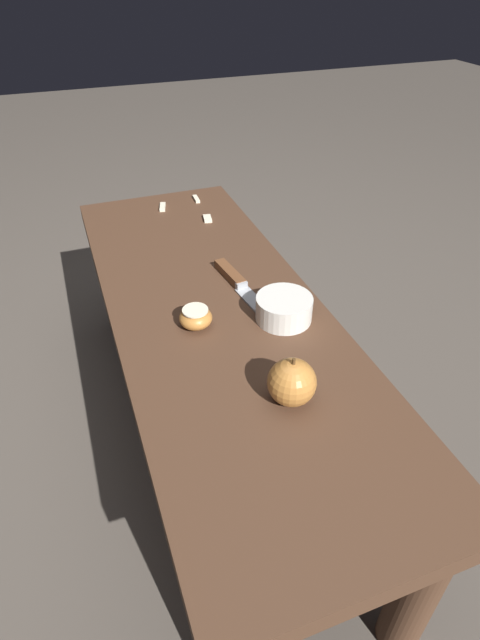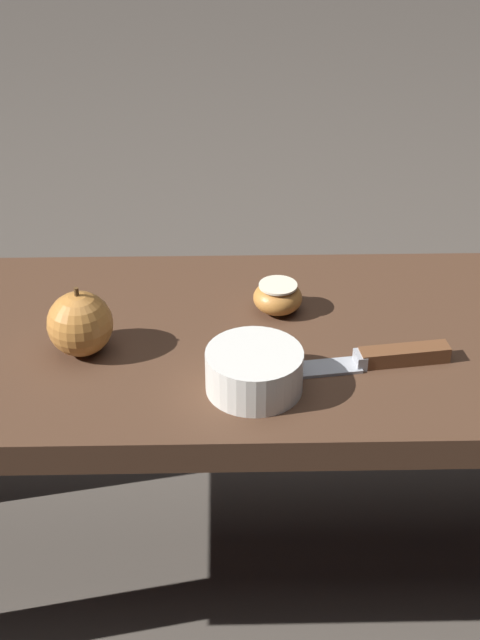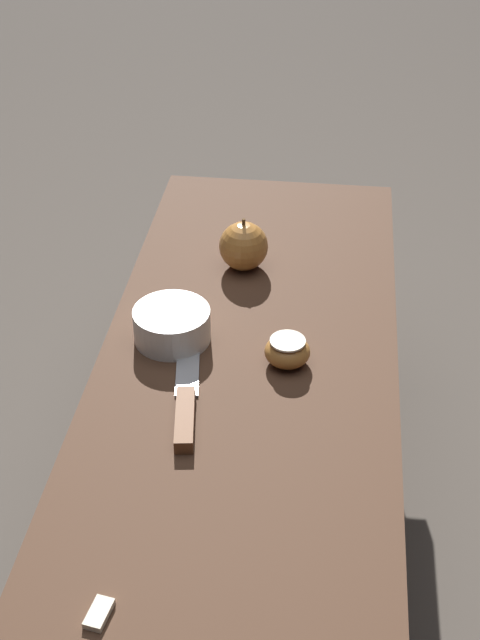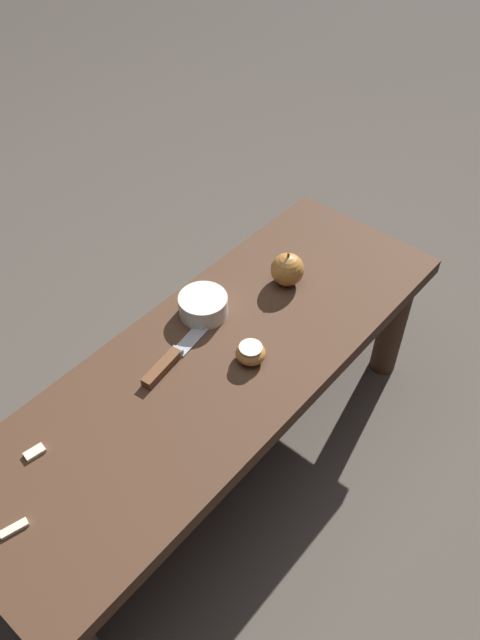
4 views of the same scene
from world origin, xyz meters
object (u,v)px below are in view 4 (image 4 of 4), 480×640
Objects in this scene: knife at (169,360)px; bowl at (203,305)px; apple_whole at (287,270)px; apple_cut at (251,353)px; wooden_bench at (217,381)px.

bowl is at bearing 8.56° from knife.
knife is at bearing -5.40° from apple_whole.
apple_whole is 0.26m from apple_cut.
apple_whole is at bearing 158.78° from bowl.
apple_whole is 1.40× the size of apple_cut.
apple_cut is at bearing 20.28° from apple_whole.
bowl is (-0.04, -0.17, 0.00)m from apple_cut.
bowl is at bearing -21.22° from apple_whole.
apple_cut reaches higher than wooden_bench.
knife is 0.16m from bowl.
wooden_bench is 0.13m from knife.
knife is 3.43× the size of apple_cut.
wooden_bench is 0.32m from apple_whole.
bowl reaches higher than knife.
apple_cut is (0.24, 0.09, -0.02)m from apple_whole.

